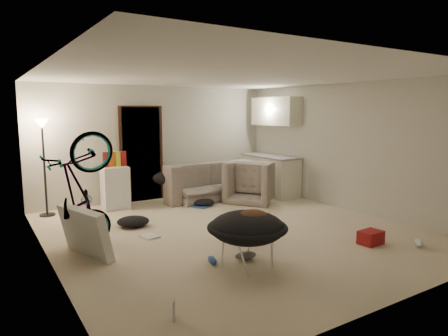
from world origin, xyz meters
TOP-DOWN VIEW (x-y plane):
  - floor at (0.00, 0.00)m, footprint 5.50×6.00m
  - ceiling at (0.00, 0.00)m, footprint 5.50×6.00m
  - wall_back at (0.00, 3.01)m, footprint 5.50×0.02m
  - wall_front at (0.00, -3.01)m, footprint 5.50×0.02m
  - wall_left at (-2.76, 0.00)m, footprint 0.02×6.00m
  - wall_right at (2.76, 0.00)m, footprint 0.02×6.00m
  - doorway at (-0.40, 2.97)m, footprint 0.85×0.10m
  - door_trim at (-0.40, 2.94)m, footprint 0.97×0.04m
  - floor_lamp at (-2.40, 2.65)m, footprint 0.28×0.28m
  - kitchen_counter at (2.43, 2.00)m, footprint 0.60×1.50m
  - counter_top at (2.43, 2.00)m, footprint 0.64×1.54m
  - kitchen_uppers at (2.56, 2.00)m, footprint 0.38×1.40m
  - sofa at (0.90, 2.45)m, footprint 2.17×0.94m
  - armchair at (1.69, 1.65)m, footprint 1.29×1.33m
  - bicycle at (-2.30, 0.29)m, footprint 1.74×0.82m
  - book_asset at (-2.04, -2.15)m, footprint 0.25×0.23m
  - mini_fridge at (-1.12, 2.55)m, footprint 0.53×0.53m
  - snack_box_0 at (-1.29, 2.55)m, footprint 0.11×0.08m
  - snack_box_1 at (-1.17, 2.55)m, footprint 0.10×0.08m
  - snack_box_2 at (-1.05, 2.55)m, footprint 0.12×0.10m
  - snack_box_3 at (-0.93, 2.55)m, footprint 0.10×0.07m
  - saucer_chair at (-0.68, -1.42)m, footprint 1.00×1.00m
  - hoodie at (-0.63, -1.45)m, footprint 0.54×0.47m
  - sofa_drape at (-0.05, 2.45)m, footprint 0.63×0.54m
  - tv_box at (-2.30, 0.07)m, footprint 0.54×1.05m
  - drink_case_a at (-0.08, -0.55)m, footprint 0.46×0.33m
  - drink_case_b at (1.39, -1.66)m, footprint 0.36×0.27m
  - juicer at (-0.03, 0.12)m, footprint 0.15×0.15m
  - newspaper at (0.05, 0.30)m, footprint 0.72×0.68m
  - book_blue at (0.35, 1.67)m, footprint 0.32×0.34m
  - book_white at (-1.26, 0.38)m, footprint 0.27×0.32m
  - shoe_2 at (-0.99, -1.08)m, footprint 0.15×0.26m
  - shoe_3 at (-0.54, -1.19)m, footprint 0.32×0.18m
  - shoe_4 at (1.89, -2.10)m, footprint 0.30×0.27m
  - clothes_lump_a at (-1.27, 1.09)m, footprint 0.68×0.63m
  - clothes_lump_b at (0.49, 1.77)m, footprint 0.55×0.50m

SIDE VIEW (x-z plane):
  - floor at x=0.00m, z-range -0.02..0.00m
  - newspaper at x=0.05m, z-range 0.00..0.01m
  - book_asset at x=-2.04m, z-range 0.00..0.02m
  - book_white at x=-1.26m, z-range 0.00..0.03m
  - book_blue at x=0.35m, z-range 0.00..0.03m
  - shoe_2 at x=-0.99m, z-range 0.00..0.09m
  - shoe_4 at x=1.89m, z-range 0.00..0.11m
  - shoe_3 at x=-0.54m, z-range 0.00..0.11m
  - clothes_lump_b at x=0.49m, z-range 0.00..0.14m
  - juicer at x=-0.03m, z-range -0.02..0.19m
  - clothes_lump_a at x=-1.27m, z-range 0.00..0.17m
  - drink_case_b at x=1.39m, z-range 0.00..0.20m
  - drink_case_a at x=-0.08m, z-range 0.00..0.26m
  - sofa at x=0.90m, z-range 0.00..0.62m
  - armchair at x=1.69m, z-range 0.00..0.65m
  - tv_box at x=-2.30m, z-range -0.01..0.68m
  - saucer_chair at x=-0.68m, z-range 0.07..0.78m
  - mini_fridge at x=-1.12m, z-range 0.00..0.85m
  - kitchen_counter at x=2.43m, z-range 0.00..0.88m
  - bicycle at x=-2.30m, z-range -0.04..0.94m
  - sofa_drape at x=-0.05m, z-range 0.40..0.68m
  - hoodie at x=-0.63m, z-range 0.52..0.74m
  - counter_top at x=2.43m, z-range 0.88..0.92m
  - snack_box_0 at x=-1.29m, z-range 0.85..1.15m
  - snack_box_1 at x=-1.17m, z-range 0.85..1.15m
  - snack_box_2 at x=-1.05m, z-range 0.85..1.15m
  - snack_box_3 at x=-0.93m, z-range 0.85..1.15m
  - doorway at x=-0.40m, z-range 0.00..2.04m
  - door_trim at x=-0.40m, z-range -0.03..2.07m
  - wall_back at x=0.00m, z-range 0.00..2.50m
  - wall_front at x=0.00m, z-range 0.00..2.50m
  - wall_left at x=-2.76m, z-range 0.00..2.50m
  - wall_right at x=2.76m, z-range 0.00..2.50m
  - floor_lamp at x=-2.40m, z-range 0.40..2.21m
  - kitchen_uppers at x=2.56m, z-range 1.62..2.27m
  - ceiling at x=0.00m, z-range 2.50..2.52m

